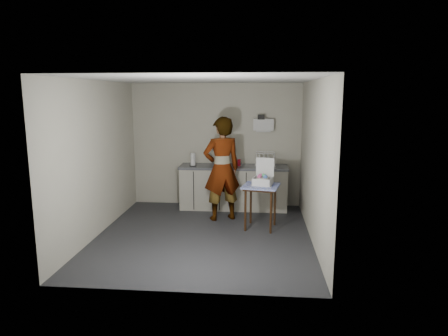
# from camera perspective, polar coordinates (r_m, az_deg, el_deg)

# --- Properties ---
(ground) EXTENTS (4.00, 4.00, 0.00)m
(ground) POSITION_cam_1_polar(r_m,az_deg,el_deg) (6.91, -2.90, -9.57)
(ground) COLOR #252529
(ground) RESTS_ON ground
(wall_back) EXTENTS (3.60, 0.02, 2.60)m
(wall_back) POSITION_cam_1_polar(r_m,az_deg,el_deg) (8.53, -1.15, 3.29)
(wall_back) COLOR #B8B3A1
(wall_back) RESTS_ON ground
(wall_right) EXTENTS (0.02, 4.00, 2.60)m
(wall_right) POSITION_cam_1_polar(r_m,az_deg,el_deg) (6.57, 12.64, 0.88)
(wall_right) COLOR #B8B3A1
(wall_right) RESTS_ON ground
(wall_left) EXTENTS (0.02, 4.00, 2.60)m
(wall_left) POSITION_cam_1_polar(r_m,az_deg,el_deg) (7.05, -17.57, 1.28)
(wall_left) COLOR #B8B3A1
(wall_left) RESTS_ON ground
(ceiling) EXTENTS (3.60, 4.00, 0.01)m
(ceiling) POSITION_cam_1_polar(r_m,az_deg,el_deg) (6.50, -3.12, 12.47)
(ceiling) COLOR silver
(ceiling) RESTS_ON wall_back
(kitchen_counter) EXTENTS (2.24, 0.62, 0.91)m
(kitchen_counter) POSITION_cam_1_polar(r_m,az_deg,el_deg) (8.37, 1.39, -2.93)
(kitchen_counter) COLOR black
(kitchen_counter) RESTS_ON ground
(wall_shelf) EXTENTS (0.42, 0.18, 0.37)m
(wall_shelf) POSITION_cam_1_polar(r_m,az_deg,el_deg) (8.37, 5.64, 6.17)
(wall_shelf) COLOR silver
(wall_shelf) RESTS_ON ground
(side_table) EXTENTS (0.71, 0.71, 0.79)m
(side_table) POSITION_cam_1_polar(r_m,az_deg,el_deg) (7.10, 5.27, -3.26)
(side_table) COLOR #371C0C
(side_table) RESTS_ON ground
(standing_man) EXTENTS (0.85, 0.73, 1.97)m
(standing_man) POSITION_cam_1_polar(r_m,az_deg,el_deg) (7.52, -0.32, -0.14)
(standing_man) COLOR #B2A593
(standing_man) RESTS_ON ground
(soap_bottle) EXTENTS (0.12, 0.12, 0.28)m
(soap_bottle) POSITION_cam_1_polar(r_m,az_deg,el_deg) (8.27, -0.22, 1.32)
(soap_bottle) COLOR black
(soap_bottle) RESTS_ON kitchen_counter
(soda_can) EXTENTS (0.07, 0.07, 0.13)m
(soda_can) POSITION_cam_1_polar(r_m,az_deg,el_deg) (8.26, 2.15, 0.78)
(soda_can) COLOR red
(soda_can) RESTS_ON kitchen_counter
(dark_bottle) EXTENTS (0.07, 0.07, 0.23)m
(dark_bottle) POSITION_cam_1_polar(r_m,az_deg,el_deg) (8.37, -0.97, 1.25)
(dark_bottle) COLOR black
(dark_bottle) RESTS_ON kitchen_counter
(paper_towel) EXTENTS (0.15, 0.15, 0.27)m
(paper_towel) POSITION_cam_1_polar(r_m,az_deg,el_deg) (8.24, -4.46, 1.16)
(paper_towel) COLOR black
(paper_towel) RESTS_ON kitchen_counter
(dish_rack) EXTENTS (0.42, 0.31, 0.29)m
(dish_rack) POSITION_cam_1_polar(r_m,az_deg,el_deg) (8.29, 5.85, 0.75)
(dish_rack) COLOR white
(dish_rack) RESTS_ON kitchen_counter
(bakery_box) EXTENTS (0.40, 0.40, 0.46)m
(bakery_box) POSITION_cam_1_polar(r_m,az_deg,el_deg) (7.11, 5.59, -1.56)
(bakery_box) COLOR silver
(bakery_box) RESTS_ON side_table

